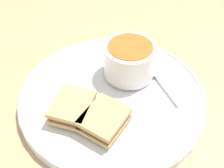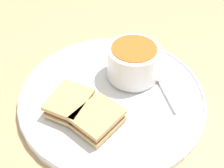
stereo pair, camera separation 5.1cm
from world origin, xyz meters
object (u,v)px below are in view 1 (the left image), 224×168
Objects in this scene: sandwich_half_far at (105,120)px; sandwich_half_near at (73,107)px; spoon at (156,75)px; soup_bowl at (130,60)px.

sandwich_half_near is at bearing -96.23° from sandwich_half_far.
spoon is 0.17m from sandwich_half_far.
sandwich_half_near is at bearing -24.70° from soup_bowl.
soup_bowl is 0.07m from spoon.
spoon is 1.06× the size of sandwich_half_far.
sandwich_half_near is at bearing 99.28° from spoon.
sandwich_half_near reaches higher than spoon.
soup_bowl is 1.29× the size of sandwich_half_near.
sandwich_half_near and sandwich_half_far have the same top height.
soup_bowl is at bearing -179.78° from sandwich_half_far.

